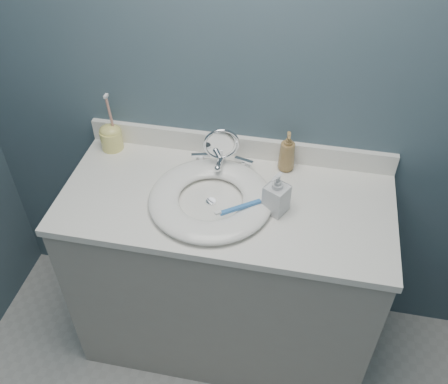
% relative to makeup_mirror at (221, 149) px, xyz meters
% --- Properties ---
extents(back_wall, '(2.20, 0.02, 2.40)m').
position_rel_makeup_mirror_xyz_m(back_wall, '(0.05, 0.13, 0.21)').
color(back_wall, '#425863').
rests_on(back_wall, ground).
extents(vanity_cabinet, '(1.20, 0.55, 0.85)m').
position_rel_makeup_mirror_xyz_m(vanity_cabinet, '(0.05, -0.15, -0.56)').
color(vanity_cabinet, '#A29E94').
rests_on(vanity_cabinet, ground).
extents(countertop, '(1.22, 0.57, 0.03)m').
position_rel_makeup_mirror_xyz_m(countertop, '(0.05, -0.15, -0.12)').
color(countertop, white).
rests_on(countertop, vanity_cabinet).
extents(backsplash, '(1.22, 0.02, 0.09)m').
position_rel_makeup_mirror_xyz_m(backsplash, '(0.05, 0.12, -0.06)').
color(backsplash, white).
rests_on(backsplash, countertop).
extents(basin, '(0.45, 0.45, 0.04)m').
position_rel_makeup_mirror_xyz_m(basin, '(-0.00, -0.18, -0.09)').
color(basin, white).
rests_on(basin, countertop).
extents(drain, '(0.04, 0.04, 0.01)m').
position_rel_makeup_mirror_xyz_m(drain, '(-0.00, -0.18, -0.11)').
color(drain, silver).
rests_on(drain, countertop).
extents(faucet, '(0.25, 0.13, 0.07)m').
position_rel_makeup_mirror_xyz_m(faucet, '(-0.00, 0.02, -0.08)').
color(faucet, silver).
rests_on(faucet, countertop).
extents(makeup_mirror, '(0.13, 0.08, 0.20)m').
position_rel_makeup_mirror_xyz_m(makeup_mirror, '(0.00, 0.00, 0.00)').
color(makeup_mirror, silver).
rests_on(makeup_mirror, countertop).
extents(soap_bottle_amber, '(0.07, 0.07, 0.17)m').
position_rel_makeup_mirror_xyz_m(soap_bottle_amber, '(0.24, 0.07, -0.03)').
color(soap_bottle_amber, olive).
rests_on(soap_bottle_amber, countertop).
extents(soap_bottle_clear, '(0.10, 0.10, 0.17)m').
position_rel_makeup_mirror_xyz_m(soap_bottle_clear, '(0.23, -0.17, -0.03)').
color(soap_bottle_clear, silver).
rests_on(soap_bottle_clear, countertop).
extents(toothbrush_holder, '(0.09, 0.09, 0.26)m').
position_rel_makeup_mirror_xyz_m(toothbrush_holder, '(-0.47, 0.06, -0.05)').
color(toothbrush_holder, '#EADF75').
rests_on(toothbrush_holder, countertop).
extents(toothbrush_lying, '(0.15, 0.11, 0.02)m').
position_rel_makeup_mirror_xyz_m(toothbrush_lying, '(0.11, -0.23, -0.06)').
color(toothbrush_lying, '#3574BC').
rests_on(toothbrush_lying, basin).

